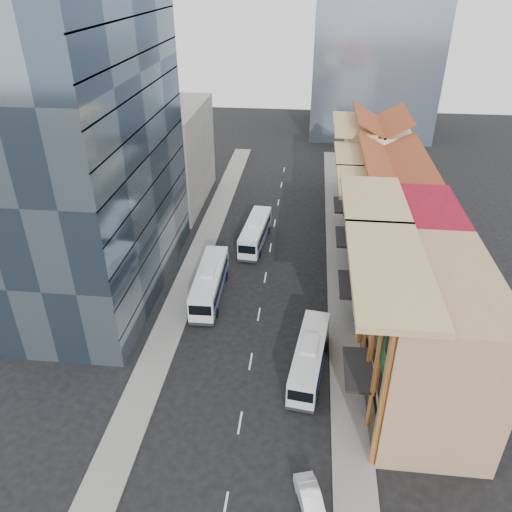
# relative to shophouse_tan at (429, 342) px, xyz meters

# --- Properties ---
(ground) EXTENTS (200.00, 200.00, 0.00)m
(ground) POSITION_rel_shophouse_tan_xyz_m (-14.00, -5.00, -6.00)
(ground) COLOR black
(ground) RESTS_ON ground
(sidewalk_right) EXTENTS (3.00, 90.00, 0.15)m
(sidewalk_right) POSITION_rel_shophouse_tan_xyz_m (-5.50, 17.00, -5.92)
(sidewalk_right) COLOR slate
(sidewalk_right) RESTS_ON ground
(sidewalk_left) EXTENTS (3.00, 90.00, 0.15)m
(sidewalk_left) POSITION_rel_shophouse_tan_xyz_m (-22.50, 17.00, -5.92)
(sidewalk_left) COLOR slate
(sidewalk_left) RESTS_ON ground
(shophouse_tan) EXTENTS (8.00, 14.00, 12.00)m
(shophouse_tan) POSITION_rel_shophouse_tan_xyz_m (0.00, 0.00, 0.00)
(shophouse_tan) COLOR tan
(shophouse_tan) RESTS_ON ground
(shophouse_red) EXTENTS (8.00, 10.00, 12.00)m
(shophouse_red) POSITION_rel_shophouse_tan_xyz_m (0.00, 12.00, 0.00)
(shophouse_red) COLOR maroon
(shophouse_red) RESTS_ON ground
(shophouse_cream_near) EXTENTS (8.00, 9.00, 10.00)m
(shophouse_cream_near) POSITION_rel_shophouse_tan_xyz_m (0.00, 21.50, -1.00)
(shophouse_cream_near) COLOR white
(shophouse_cream_near) RESTS_ON ground
(shophouse_cream_mid) EXTENTS (8.00, 9.00, 10.00)m
(shophouse_cream_mid) POSITION_rel_shophouse_tan_xyz_m (0.00, 30.50, -1.00)
(shophouse_cream_mid) COLOR white
(shophouse_cream_mid) RESTS_ON ground
(shophouse_cream_far) EXTENTS (8.00, 12.00, 11.00)m
(shophouse_cream_far) POSITION_rel_shophouse_tan_xyz_m (0.00, 41.00, -0.50)
(shophouse_cream_far) COLOR white
(shophouse_cream_far) RESTS_ON ground
(office_tower) EXTENTS (12.00, 26.00, 30.00)m
(office_tower) POSITION_rel_shophouse_tan_xyz_m (-31.00, 14.00, 9.00)
(office_tower) COLOR #39495A
(office_tower) RESTS_ON ground
(office_block_far) EXTENTS (10.00, 18.00, 14.00)m
(office_block_far) POSITION_rel_shophouse_tan_xyz_m (-30.00, 37.00, 1.00)
(office_block_far) COLOR gray
(office_block_far) RESTS_ON ground
(bus_left_near) EXTENTS (2.79, 10.97, 3.50)m
(bus_left_near) POSITION_rel_shophouse_tan_xyz_m (-19.50, 12.66, -4.25)
(bus_left_near) COLOR silver
(bus_left_near) RESTS_ON ground
(bus_left_far) EXTENTS (3.28, 10.46, 3.30)m
(bus_left_far) POSITION_rel_shophouse_tan_xyz_m (-16.00, 24.80, -4.35)
(bus_left_far) COLOR silver
(bus_left_far) RESTS_ON ground
(bus_right) EXTENTS (3.60, 10.22, 3.21)m
(bus_right) POSITION_rel_shophouse_tan_xyz_m (-8.83, 2.32, -4.40)
(bus_right) COLOR silver
(bus_right) RESTS_ON ground
(sedan_right) EXTENTS (2.44, 4.08, 1.27)m
(sedan_right) POSITION_rel_shophouse_tan_xyz_m (-8.50, -10.33, -5.36)
(sedan_right) COLOR silver
(sedan_right) RESTS_ON ground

